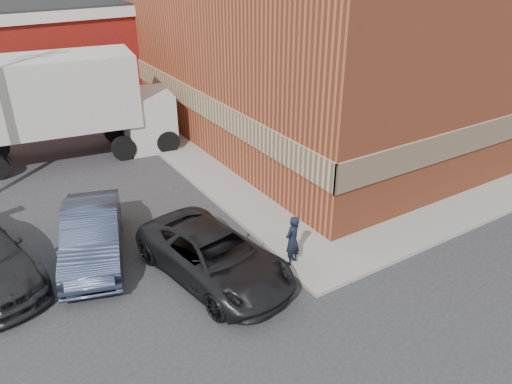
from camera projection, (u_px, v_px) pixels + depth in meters
ground at (292, 260)px, 14.95m from camera, size 90.00×90.00×0.00m
brick_building at (329, 29)px, 23.59m from camera, size 14.25×18.25×9.36m
sidewalk_south at (477, 206)px, 17.80m from camera, size 16.00×1.80×0.12m
sidewalk_west at (183, 154)px, 21.97m from camera, size 1.80×18.00×0.12m
man at (292, 240)px, 14.25m from camera, size 0.65×0.53×1.55m
sedan at (92, 235)px, 14.73m from camera, size 2.97×4.93×1.54m
suv_a at (214, 256)px, 13.89m from camera, size 3.20×5.45×1.42m
box_truck at (73, 100)px, 20.83m from camera, size 9.18×3.95×4.39m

